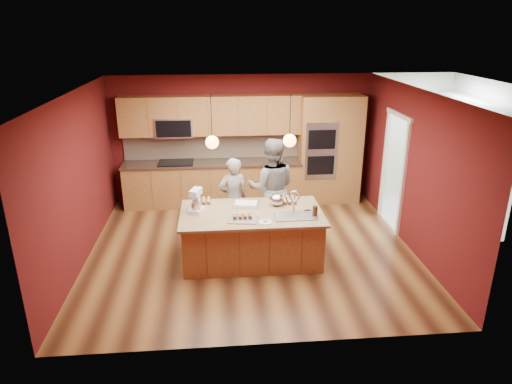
{
  "coord_description": "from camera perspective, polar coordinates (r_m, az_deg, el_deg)",
  "views": [
    {
      "loc": [
        -0.55,
        -7.05,
        3.69
      ],
      "look_at": [
        0.07,
        -0.1,
        1.09
      ],
      "focal_mm": 32.0,
      "sensor_mm": 36.0,
      "label": 1
    }
  ],
  "objects": [
    {
      "name": "doorway_trim",
      "position": [
        8.9,
        16.77,
        2.29
      ],
      "size": [
        0.08,
        1.11,
        2.2
      ],
      "primitive_type": null,
      "color": "silver",
      "rests_on": "wall_right"
    },
    {
      "name": "wall_right",
      "position": [
        8.12,
        19.12,
        2.54
      ],
      "size": [
        0.0,
        5.0,
        5.0
      ],
      "primitive_type": "plane",
      "rotation": [
        1.57,
        0.0,
        -1.57
      ],
      "color": "#4E1112",
      "rests_on": "ground"
    },
    {
      "name": "pendant_right",
      "position": [
        7.01,
        4.22,
        6.47
      ],
      "size": [
        0.2,
        0.2,
        0.8
      ],
      "color": "black",
      "rests_on": "ceiling"
    },
    {
      "name": "stand_mixer",
      "position": [
        7.34,
        -7.5,
        -1.25
      ],
      "size": [
        0.28,
        0.32,
        0.38
      ],
      "rotation": [
        0.0,
        0.0,
        -0.34
      ],
      "color": "white",
      "rests_on": "island"
    },
    {
      "name": "plate",
      "position": [
        6.93,
        1.16,
        -3.8
      ],
      "size": [
        0.2,
        0.2,
        0.01
      ],
      "primitive_type": "cylinder",
      "color": "silver",
      "rests_on": "island"
    },
    {
      "name": "phone",
      "position": [
        7.41,
        6.49,
        -2.3
      ],
      "size": [
        0.12,
        0.07,
        0.01
      ],
      "primitive_type": "cube",
      "rotation": [
        0.0,
        0.0,
        0.09
      ],
      "color": "black",
      "rests_on": "island"
    },
    {
      "name": "cupcakes_left",
      "position": [
        7.73,
        -6.54,
        -1.08
      ],
      "size": [
        0.24,
        0.24,
        0.07
      ],
      "primitive_type": null,
      "color": "tan",
      "rests_on": "island"
    },
    {
      "name": "wall_front",
      "position": [
        5.14,
        1.58,
        -6.64
      ],
      "size": [
        5.5,
        0.0,
        5.5
      ],
      "primitive_type": "plane",
      "rotation": [
        -1.57,
        0.0,
        0.0
      ],
      "color": "#4E1112",
      "rests_on": "ground"
    },
    {
      "name": "wall_back",
      "position": [
        9.84,
        -1.77,
        6.67
      ],
      "size": [
        5.5,
        0.0,
        5.5
      ],
      "primitive_type": "plane",
      "rotation": [
        1.57,
        0.0,
        0.0
      ],
      "color": "#4E1112",
      "rests_on": "ground"
    },
    {
      "name": "wall_left",
      "position": [
        7.74,
        -21.36,
        1.4
      ],
      "size": [
        0.0,
        5.0,
        5.0
      ],
      "primitive_type": "plane",
      "rotation": [
        1.57,
        0.0,
        1.57
      ],
      "color": "#4E1112",
      "rests_on": "ground"
    },
    {
      "name": "pendant_left",
      "position": [
        6.92,
        -5.51,
        6.25
      ],
      "size": [
        0.2,
        0.2,
        0.8
      ],
      "color": "black",
      "rests_on": "ceiling"
    },
    {
      "name": "cooling_rack",
      "position": [
        7.01,
        -1.66,
        -3.47
      ],
      "size": [
        0.48,
        0.37,
        0.02
      ],
      "primitive_type": "cube",
      "rotation": [
        0.0,
        0.0,
        -0.16
      ],
      "color": "#A7A9AD",
      "rests_on": "island"
    },
    {
      "name": "cupcakes_rack",
      "position": [
        7.05,
        -1.69,
        -2.99
      ],
      "size": [
        0.31,
        0.16,
        0.07
      ],
      "primitive_type": null,
      "color": "tan",
      "rests_on": "island"
    },
    {
      "name": "tumbler",
      "position": [
        7.21,
        7.39,
        -2.35
      ],
      "size": [
        0.08,
        0.08,
        0.16
      ],
      "primitive_type": "cylinder",
      "color": "#361D0D",
      "rests_on": "island"
    },
    {
      "name": "cupcakes_right",
      "position": [
        7.73,
        4.11,
        -0.99
      ],
      "size": [
        0.24,
        0.32,
        0.07
      ],
      "primitive_type": null,
      "color": "tan",
      "rests_on": "island"
    },
    {
      "name": "cabinet_run",
      "position": [
        9.68,
        -5.69,
        4.1
      ],
      "size": [
        3.74,
        0.64,
        2.3
      ],
      "color": "brown",
      "rests_on": "floor"
    },
    {
      "name": "dryer",
      "position": [
        10.35,
        22.52,
        1.1
      ],
      "size": [
        0.82,
        0.84,
        1.08
      ],
      "primitive_type": "cube",
      "rotation": [
        0.0,
        0.0,
        -0.25
      ],
      "color": "white",
      "rests_on": "floor"
    },
    {
      "name": "floor",
      "position": [
        7.97,
        -0.59,
        -7.14
      ],
      "size": [
        5.5,
        5.5,
        0.0
      ],
      "primitive_type": "plane",
      "color": "#3E2313",
      "rests_on": "ground"
    },
    {
      "name": "laundry_room",
      "position": [
        9.75,
        25.45,
        8.19
      ],
      "size": [
        2.6,
        2.7,
        2.7
      ],
      "color": "beige",
      "rests_on": "ground"
    },
    {
      "name": "ceiling",
      "position": [
        7.14,
        -0.67,
        12.46
      ],
      "size": [
        5.5,
        5.5,
        0.0
      ],
      "primitive_type": "plane",
      "rotation": [
        3.14,
        0.0,
        0.0
      ],
      "color": "white",
      "rests_on": "ground"
    },
    {
      "name": "washer",
      "position": [
        9.77,
        24.23,
        -0.37
      ],
      "size": [
        0.7,
        0.72,
        1.04
      ],
      "primitive_type": "cube",
      "rotation": [
        0.0,
        0.0,
        -0.1
      ],
      "color": "white",
      "rests_on": "floor"
    },
    {
      "name": "oven_column",
      "position": [
        9.88,
        9.14,
        5.27
      ],
      "size": [
        1.3,
        0.62,
        2.3
      ],
      "color": "brown",
      "rests_on": "floor"
    },
    {
      "name": "mixing_bowl",
      "position": [
        7.55,
        2.61,
        -0.98
      ],
      "size": [
        0.24,
        0.24,
        0.21
      ],
      "primitive_type": "ellipsoid",
      "color": "silver",
      "rests_on": "island"
    },
    {
      "name": "person_right",
      "position": [
        8.15,
        1.96,
        0.48
      ],
      "size": [
        0.96,
        0.79,
        1.82
      ],
      "primitive_type": "imported",
      "rotation": [
        0.0,
        0.0,
        3.02
      ],
      "color": "gray",
      "rests_on": "floor"
    },
    {
      "name": "sheet_cake",
      "position": [
        7.57,
        -1.27,
        -1.51
      ],
      "size": [
        0.47,
        0.38,
        0.05
      ],
      "rotation": [
        0.0,
        0.0,
        -0.18
      ],
      "color": "white",
      "rests_on": "island"
    },
    {
      "name": "island",
      "position": [
        7.48,
        -0.44,
        -5.41
      ],
      "size": [
        2.28,
        1.28,
        1.22
      ],
      "color": "brown",
      "rests_on": "floor"
    },
    {
      "name": "person_left",
      "position": [
        8.16,
        -2.89,
        -0.76
      ],
      "size": [
        0.62,
        0.5,
        1.49
      ],
      "primitive_type": "imported",
      "rotation": [
        0.0,
        0.0,
        3.45
      ],
      "color": "black",
      "rests_on": "floor"
    }
  ]
}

